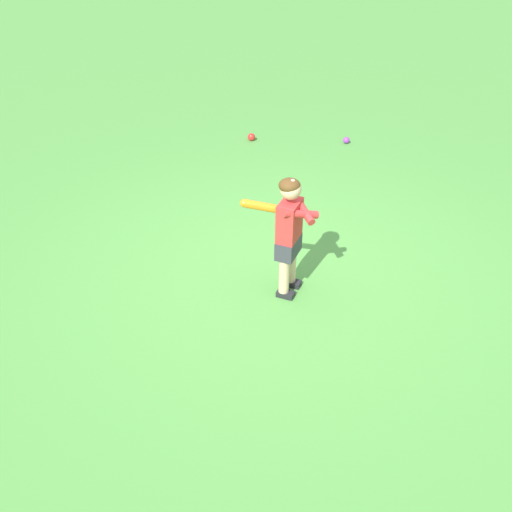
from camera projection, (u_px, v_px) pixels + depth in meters
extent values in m
plane|color=#519942|center=(280.00, 270.00, 5.25)|extent=(40.00, 40.00, 0.00)
cube|color=#232328|center=(292.00, 283.00, 5.04)|extent=(0.17, 0.17, 0.05)
cylinder|color=#DBB28E|center=(291.00, 266.00, 4.94)|extent=(0.09, 0.09, 0.34)
cube|color=#232328|center=(286.00, 294.00, 4.91)|extent=(0.17, 0.17, 0.05)
cylinder|color=#DBB28E|center=(284.00, 276.00, 4.81)|extent=(0.09, 0.09, 0.34)
cube|color=#383842|center=(288.00, 246.00, 4.73)|extent=(0.29, 0.30, 0.16)
cube|color=red|center=(289.00, 221.00, 4.59)|extent=(0.28, 0.29, 0.34)
sphere|color=#DBB28E|center=(291.00, 189.00, 4.44)|extent=(0.17, 0.17, 0.17)
ellipsoid|color=#563819|center=(290.00, 186.00, 4.42)|extent=(0.24, 0.24, 0.11)
sphere|color=orange|center=(306.00, 214.00, 4.50)|extent=(0.04, 0.04, 0.04)
cylinder|color=black|center=(295.00, 212.00, 4.50)|extent=(0.10, 0.13, 0.05)
cylinder|color=orange|center=(265.00, 207.00, 4.50)|extent=(0.24, 0.33, 0.11)
sphere|color=orange|center=(244.00, 203.00, 4.51)|extent=(0.07, 0.07, 0.07)
cylinder|color=red|center=(304.00, 210.00, 4.53)|extent=(0.31, 0.08, 0.14)
cylinder|color=red|center=(301.00, 214.00, 4.48)|extent=(0.09, 0.31, 0.14)
sphere|color=red|center=(251.00, 137.00, 7.76)|extent=(0.10, 0.10, 0.10)
sphere|color=purple|center=(346.00, 140.00, 7.69)|extent=(0.09, 0.09, 0.09)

